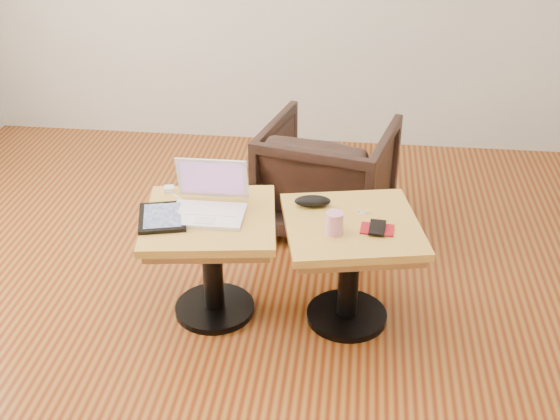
# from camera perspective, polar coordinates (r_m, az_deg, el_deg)

# --- Properties ---
(room_shell) EXTENTS (4.52, 4.52, 2.71)m
(room_shell) POSITION_cam_1_polar(r_m,az_deg,el_deg) (2.69, -3.93, 13.15)
(room_shell) COLOR #61240C
(room_shell) RESTS_ON ground
(side_table_left) EXTENTS (0.66, 0.66, 0.53)m
(side_table_left) POSITION_cam_1_polar(r_m,az_deg,el_deg) (3.23, -5.62, -2.50)
(side_table_left) COLOR black
(side_table_left) RESTS_ON ground
(side_table_right) EXTENTS (0.69, 0.69, 0.53)m
(side_table_right) POSITION_cam_1_polar(r_m,az_deg,el_deg) (3.19, 5.75, -3.04)
(side_table_right) COLOR black
(side_table_right) RESTS_ON ground
(laptop) EXTENTS (0.33, 0.29, 0.23)m
(laptop) POSITION_cam_1_polar(r_m,az_deg,el_deg) (3.17, -5.77, 0.59)
(laptop) COLOR white
(laptop) RESTS_ON side_table_left
(tablet) EXTENTS (0.27, 0.31, 0.02)m
(tablet) POSITION_cam_1_polar(r_m,az_deg,el_deg) (3.16, -9.52, -0.57)
(tablet) COLOR black
(tablet) RESTS_ON side_table_left
(charging_adapter) EXTENTS (0.05, 0.05, 0.03)m
(charging_adapter) POSITION_cam_1_polar(r_m,az_deg,el_deg) (3.39, -9.01, 1.68)
(charging_adapter) COLOR white
(charging_adapter) RESTS_ON side_table_left
(glasses_case) EXTENTS (0.18, 0.09, 0.05)m
(glasses_case) POSITION_cam_1_polar(r_m,az_deg,el_deg) (3.22, 2.67, 0.73)
(glasses_case) COLOR black
(glasses_case) RESTS_ON side_table_right
(striped_cup) EXTENTS (0.10, 0.10, 0.10)m
(striped_cup) POSITION_cam_1_polar(r_m,az_deg,el_deg) (3.00, 4.43, -1.06)
(striped_cup) COLOR #BE2C67
(striped_cup) RESTS_ON side_table_right
(earbuds_tangle) EXTENTS (0.07, 0.05, 0.01)m
(earbuds_tangle) POSITION_cam_1_polar(r_m,az_deg,el_deg) (3.19, 6.73, -0.17)
(earbuds_tangle) COLOR white
(earbuds_tangle) RESTS_ON side_table_right
(phone_on_sleeve) EXTENTS (0.15, 0.13, 0.02)m
(phone_on_sleeve) POSITION_cam_1_polar(r_m,az_deg,el_deg) (3.07, 7.91, -1.49)
(phone_on_sleeve) COLOR maroon
(phone_on_sleeve) RESTS_ON side_table_right
(armchair) EXTENTS (0.82, 0.84, 0.64)m
(armchair) POSITION_cam_1_polar(r_m,az_deg,el_deg) (3.99, 3.89, 2.77)
(armchair) COLOR black
(armchair) RESTS_ON ground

